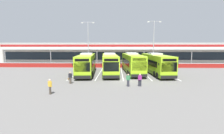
% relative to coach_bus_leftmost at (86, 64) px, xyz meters
% --- Properties ---
extents(ground_plane, '(200.00, 200.00, 0.00)m').
position_rel_coach_bus_leftmost_xyz_m(ground_plane, '(6.48, -5.35, -1.79)').
color(ground_plane, '#605E5B').
extents(terminal_building, '(70.00, 13.00, 6.00)m').
position_rel_coach_bus_leftmost_xyz_m(terminal_building, '(6.48, 21.55, 1.23)').
color(terminal_building, beige).
rests_on(terminal_building, ground).
extents(red_barrier_wall, '(60.00, 0.40, 1.10)m').
position_rel_coach_bus_leftmost_xyz_m(red_barrier_wall, '(6.48, 9.15, -1.23)').
color(red_barrier_wall, maroon).
rests_on(red_barrier_wall, ground).
extents(coach_bus_leftmost, '(3.66, 12.31, 3.78)m').
position_rel_coach_bus_leftmost_xyz_m(coach_bus_leftmost, '(0.00, 0.00, 0.00)').
color(coach_bus_leftmost, '#9ED11E').
rests_on(coach_bus_leftmost, ground).
extents(coach_bus_left_centre, '(3.66, 12.31, 3.78)m').
position_rel_coach_bus_leftmost_xyz_m(coach_bus_left_centre, '(4.20, 0.37, 0.00)').
color(coach_bus_left_centre, '#9ED11E').
rests_on(coach_bus_left_centre, ground).
extents(coach_bus_centre, '(3.66, 12.31, 3.78)m').
position_rel_coach_bus_leftmost_xyz_m(coach_bus_centre, '(8.44, 1.40, 0.00)').
color(coach_bus_centre, '#9ED11E').
rests_on(coach_bus_centre, ground).
extents(coach_bus_right_centre, '(3.66, 12.31, 3.78)m').
position_rel_coach_bus_leftmost_xyz_m(coach_bus_right_centre, '(12.64, 0.39, 0.00)').
color(coach_bus_right_centre, '#9ED11E').
rests_on(coach_bus_right_centre, ground).
extents(bay_stripe_far_west, '(0.14, 13.00, 0.01)m').
position_rel_coach_bus_leftmost_xyz_m(bay_stripe_far_west, '(-1.92, 0.65, -1.78)').
color(bay_stripe_far_west, silver).
rests_on(bay_stripe_far_west, ground).
extents(bay_stripe_west, '(0.14, 13.00, 0.01)m').
position_rel_coach_bus_leftmost_xyz_m(bay_stripe_west, '(2.28, 0.65, -1.78)').
color(bay_stripe_west, silver).
rests_on(bay_stripe_west, ground).
extents(bay_stripe_mid_west, '(0.14, 13.00, 0.01)m').
position_rel_coach_bus_leftmost_xyz_m(bay_stripe_mid_west, '(6.48, 0.65, -1.78)').
color(bay_stripe_mid_west, silver).
rests_on(bay_stripe_mid_west, ground).
extents(bay_stripe_centre, '(0.14, 13.00, 0.01)m').
position_rel_coach_bus_leftmost_xyz_m(bay_stripe_centre, '(10.68, 0.65, -1.78)').
color(bay_stripe_centre, silver).
rests_on(bay_stripe_centre, ground).
extents(bay_stripe_mid_east, '(0.14, 13.00, 0.01)m').
position_rel_coach_bus_leftmost_xyz_m(bay_stripe_mid_east, '(14.88, 0.65, -1.78)').
color(bay_stripe_mid_east, silver).
rests_on(bay_stripe_mid_east, ground).
extents(pedestrian_with_handbag, '(0.64, 0.45, 1.62)m').
position_rel_coach_bus_leftmost_xyz_m(pedestrian_with_handbag, '(-0.83, -7.72, -0.93)').
color(pedestrian_with_handbag, '#4C4238').
rests_on(pedestrian_with_handbag, ground).
extents(pedestrian_in_dark_coat, '(0.53, 0.39, 1.62)m').
position_rel_coach_bus_leftmost_xyz_m(pedestrian_in_dark_coat, '(6.92, -9.13, -0.91)').
color(pedestrian_in_dark_coat, '#33333D').
rests_on(pedestrian_in_dark_coat, ground).
extents(pedestrian_child, '(0.51, 0.36, 1.62)m').
position_rel_coach_bus_leftmost_xyz_m(pedestrian_child, '(8.40, -8.99, -0.91)').
color(pedestrian_child, '#33333D').
rests_on(pedestrian_child, ground).
extents(pedestrian_near_bin, '(0.51, 0.41, 1.62)m').
position_rel_coach_bus_leftmost_xyz_m(pedestrian_near_bin, '(-1.60, -12.66, -0.91)').
color(pedestrian_near_bin, '#4C4238').
rests_on(pedestrian_near_bin, ground).
extents(lamp_post_west, '(3.24, 0.28, 11.00)m').
position_rel_coach_bus_leftmost_xyz_m(lamp_post_west, '(-1.63, 11.92, 4.50)').
color(lamp_post_west, '#9E9EA3').
rests_on(lamp_post_west, ground).
extents(lamp_post_centre, '(3.24, 0.28, 11.00)m').
position_rel_coach_bus_leftmost_xyz_m(lamp_post_centre, '(14.38, 10.75, 4.50)').
color(lamp_post_centre, '#9E9EA3').
rests_on(lamp_post_centre, ground).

